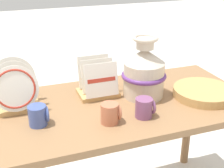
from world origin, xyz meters
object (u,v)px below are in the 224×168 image
Objects in this scene: wicker_charger_stack at (203,92)px; mug_cobalt_glaze at (39,115)px; dish_rack_square_plates at (98,84)px; mug_terracotta_glaze at (111,113)px; mug_plum_glaze at (145,108)px; dish_rack_round_plates at (15,92)px; ceramic_vase at (144,71)px.

mug_cobalt_glaze is at bearing 179.86° from wicker_charger_stack.
dish_rack_square_plates is at bearing 31.40° from mug_cobalt_glaze.
mug_terracotta_glaze and mug_plum_glaze have the same top height.
dish_rack_round_plates is 0.75× the size of wicker_charger_stack.
wicker_charger_stack is 3.43× the size of mug_terracotta_glaze.
wicker_charger_stack is (0.52, -0.21, -0.04)m from dish_rack_square_plates.
wicker_charger_stack is at bearing -21.70° from ceramic_vase.
dish_rack_square_plates is 0.56m from wicker_charger_stack.
mug_terracotta_glaze reaches higher than wicker_charger_stack.
ceramic_vase is 1.02× the size of wicker_charger_stack.
dish_rack_square_plates is at bearing 157.99° from ceramic_vase.
ceramic_vase reaches higher than mug_plum_glaze.
dish_rack_round_plates is at bearing 114.01° from mug_cobalt_glaze.
mug_cobalt_glaze is at bearing -148.60° from dish_rack_square_plates.
dish_rack_round_plates is 2.58× the size of mug_plum_glaze.
ceramic_vase reaches higher than dish_rack_square_plates.
dish_rack_round_plates is 0.62m from mug_plum_glaze.
dish_rack_round_plates reaches higher than mug_cobalt_glaze.
dish_rack_round_plates is 0.42m from dish_rack_square_plates.
ceramic_vase is 0.65m from dish_rack_round_plates.
mug_cobalt_glaze is 1.00× the size of mug_plum_glaze.
ceramic_vase is 1.35× the size of dish_rack_round_plates.
mug_terracotta_glaze is at bearing -96.32° from dish_rack_square_plates.
dish_rack_round_plates is at bearing 153.50° from mug_plum_glaze.
mug_terracotta_glaze is 0.17m from mug_plum_glaze.
dish_rack_round_plates is at bearing 144.89° from mug_terracotta_glaze.
mug_terracotta_glaze is at bearing -141.43° from ceramic_vase.
dish_rack_round_plates is 2.58× the size of mug_cobalt_glaze.
wicker_charger_stack is at bearing -11.15° from dish_rack_round_plates.
ceramic_vase is 0.34m from wicker_charger_stack.
dish_rack_round_plates is 0.21m from mug_cobalt_glaze.
mug_cobalt_glaze reaches higher than wicker_charger_stack.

